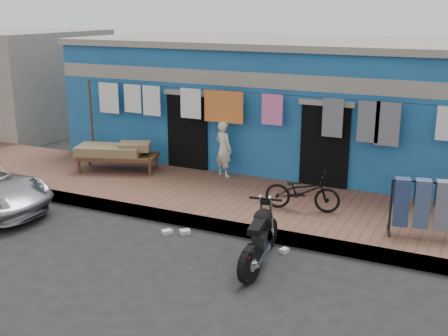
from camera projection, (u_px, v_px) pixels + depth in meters
ground at (173, 263)px, 9.49m from camera, size 80.00×80.00×0.00m
sidewalk at (244, 202)px, 12.05m from camera, size 28.00×3.00×0.25m
curb at (214, 225)px, 10.79m from camera, size 28.00×0.10×0.25m
building at (304, 103)px, 15.07m from camera, size 12.20×5.20×3.36m
neighbor_left at (4, 80)px, 19.67m from camera, size 6.00×5.00×3.40m
clothesline at (251, 113)px, 12.83m from camera, size 10.06×0.06×2.10m
seated_person at (224, 149)px, 13.32m from camera, size 0.57×0.48×1.33m
bicycle at (303, 187)px, 11.10m from camera, size 1.55×0.75×0.96m
motorcycle at (259, 236)px, 9.26m from camera, size 1.08×1.79×1.04m
charpoy at (118, 157)px, 13.88m from camera, size 2.59×2.17×0.68m
litter_a at (185, 232)px, 10.67m from camera, size 0.24×0.24×0.08m
litter_b at (284, 251)px, 9.86m from camera, size 0.16×0.18×0.08m
litter_c at (167, 232)px, 10.68m from camera, size 0.23×0.24×0.07m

